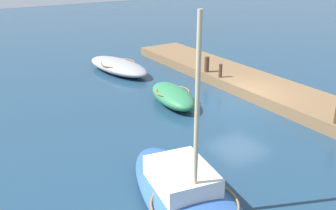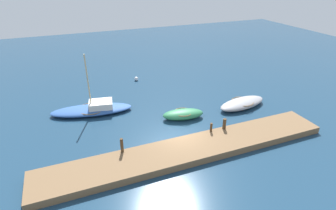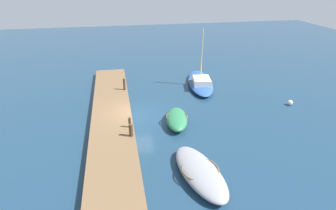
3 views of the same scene
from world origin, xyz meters
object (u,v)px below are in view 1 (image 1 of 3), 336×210
at_px(motorboat_grey, 118,66).
at_px(mooring_post_mid_west, 220,71).
at_px(sailboat_blue, 192,202).
at_px(mooring_post_mid_east, 207,64).
at_px(rowboat_green, 173,96).

bearing_deg(motorboat_grey, mooring_post_mid_west, -156.68).
xyz_separation_m(sailboat_blue, motorboat_grey, (13.26, -4.07, -0.01)).
relative_size(sailboat_blue, mooring_post_mid_west, 10.36).
height_order(sailboat_blue, mooring_post_mid_east, sailboat_blue).
distance_m(rowboat_green, mooring_post_mid_west, 3.60).
xyz_separation_m(sailboat_blue, rowboat_green, (7.14, -4.00, 0.03)).
bearing_deg(motorboat_grey, mooring_post_mid_east, -149.97).
bearing_deg(mooring_post_mid_east, mooring_post_mid_west, 180.00).
height_order(sailboat_blue, rowboat_green, sailboat_blue).
height_order(rowboat_green, mooring_post_mid_west, mooring_post_mid_west).
xyz_separation_m(mooring_post_mid_west, mooring_post_mid_east, (1.17, 0.00, 0.06)).
bearing_deg(mooring_post_mid_west, rowboat_green, 102.18).
xyz_separation_m(motorboat_grey, mooring_post_mid_west, (-5.37, -3.42, 0.52)).
bearing_deg(sailboat_blue, mooring_post_mid_east, -29.75).
xyz_separation_m(rowboat_green, mooring_post_mid_east, (1.93, -3.49, 0.54)).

